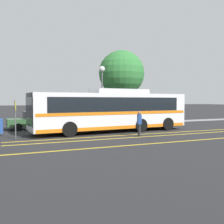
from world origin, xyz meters
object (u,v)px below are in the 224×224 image
at_px(parked_car_1, 34,120).
at_px(parked_car_3, 150,117).
at_px(tree_1, 122,73).
at_px(transit_bus, 112,110).
at_px(pedestrian_1, 139,122).
at_px(bus_stop_sign, 15,115).
at_px(parked_car_2, 98,119).
at_px(street_lamp, 102,79).

bearing_deg(parked_car_1, parked_car_3, -93.71).
bearing_deg(parked_car_3, tree_1, 12.76).
distance_m(transit_bus, pedestrian_1, 3.19).
xyz_separation_m(transit_bus, pedestrian_1, (0.61, -3.05, -0.71)).
relative_size(bus_stop_sign, tree_1, 0.30).
bearing_deg(parked_car_3, transit_bus, 124.07).
height_order(parked_car_1, tree_1, tree_1).
bearing_deg(parked_car_3, bus_stop_sign, 111.29).
distance_m(parked_car_2, parked_car_3, 5.43).
height_order(transit_bus, bus_stop_sign, transit_bus).
height_order(transit_bus, parked_car_3, transit_bus).
bearing_deg(street_lamp, transit_bus, -104.91).
bearing_deg(transit_bus, parked_car_2, -8.94).
height_order(street_lamp, tree_1, tree_1).
height_order(bus_stop_sign, tree_1, tree_1).
height_order(transit_bus, parked_car_1, transit_bus).
relative_size(street_lamp, tree_1, 0.73).
distance_m(parked_car_2, street_lamp, 4.73).
relative_size(transit_bus, tree_1, 1.59).
relative_size(parked_car_2, tree_1, 0.55).
bearing_deg(bus_stop_sign, transit_bus, -85.68).
height_order(parked_car_2, street_lamp, street_lamp).
bearing_deg(tree_1, parked_car_2, -135.22).
height_order(pedestrian_1, street_lamp, street_lamp).
xyz_separation_m(parked_car_3, pedestrian_1, (-5.15, -6.91, 0.22)).
relative_size(parked_car_1, bus_stop_sign, 1.77).
xyz_separation_m(parked_car_2, tree_1, (4.44, 4.41, 4.64)).
bearing_deg(transit_bus, parked_car_1, 47.20).
xyz_separation_m(parked_car_2, pedestrian_1, (0.28, -6.95, 0.22)).
xyz_separation_m(parked_car_1, bus_stop_sign, (-1.73, -5.19, 0.76)).
bearing_deg(bus_stop_sign, parked_car_2, -59.92).
distance_m(parked_car_1, pedestrian_1, 9.26).
distance_m(parked_car_2, tree_1, 7.79).
xyz_separation_m(parked_car_2, street_lamp, (1.38, 2.52, 3.76)).
distance_m(parked_car_2, pedestrian_1, 6.96).
bearing_deg(parked_car_1, tree_1, -69.56).
bearing_deg(parked_car_3, pedestrian_1, 143.53).
distance_m(parked_car_1, street_lamp, 8.18).
height_order(parked_car_2, tree_1, tree_1).
bearing_deg(parked_car_2, parked_car_3, -85.82).
bearing_deg(parked_car_3, parked_car_2, 89.84).
distance_m(parked_car_2, bus_stop_sign, 8.80).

